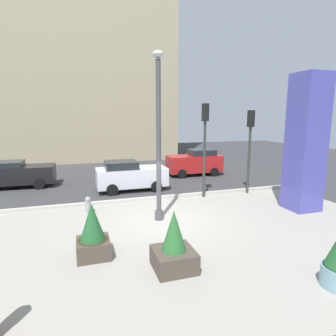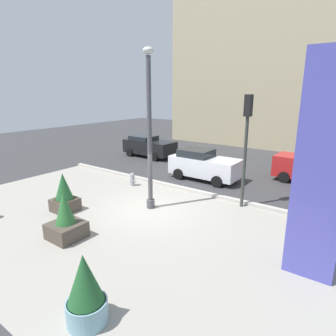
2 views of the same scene
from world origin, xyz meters
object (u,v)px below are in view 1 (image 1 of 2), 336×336
at_px(car_intersection, 195,162).
at_px(car_curb_east, 17,174).
at_px(lamp_post, 159,142).
at_px(fire_hydrant, 88,205).
at_px(car_passing_lane, 130,175).
at_px(traffic_light_far_side, 250,138).
at_px(traffic_light_corner, 205,136).
at_px(potted_plant_curbside, 174,247).
at_px(art_pillar_blue, 306,144).
at_px(potted_plant_mid_plaza, 93,234).

bearing_deg(car_intersection, car_curb_east, -179.45).
xyz_separation_m(lamp_post, car_intersection, (5.15, 8.20, -2.36)).
xyz_separation_m(fire_hydrant, car_passing_lane, (2.55, 3.43, 0.51)).
relative_size(traffic_light_far_side, car_curb_east, 1.08).
xyz_separation_m(traffic_light_corner, car_intersection, (1.91, 5.63, -2.37)).
distance_m(lamp_post, potted_plant_curbside, 4.76).
bearing_deg(potted_plant_curbside, car_intersection, 64.27).
distance_m(fire_hydrant, car_intersection, 10.21).
relative_size(art_pillar_blue, potted_plant_curbside, 3.54).
relative_size(lamp_post, car_passing_lane, 1.66).
bearing_deg(fire_hydrant, traffic_light_far_side, 4.58).
bearing_deg(art_pillar_blue, traffic_light_corner, 137.00).
bearing_deg(fire_hydrant, car_intersection, 38.63).
bearing_deg(fire_hydrant, traffic_light_corner, 6.96).
height_order(potted_plant_mid_plaza, car_passing_lane, car_passing_lane).
xyz_separation_m(lamp_post, fire_hydrant, (-2.81, 1.83, -2.94)).
height_order(car_intersection, car_curb_east, car_intersection).
distance_m(traffic_light_corner, car_passing_lane, 5.05).
height_order(traffic_light_far_side, car_intersection, traffic_light_far_side).
relative_size(lamp_post, potted_plant_curbside, 3.88).
distance_m(potted_plant_mid_plaza, fire_hydrant, 4.32).
distance_m(car_curb_east, car_passing_lane, 7.13).
bearing_deg(traffic_light_far_side, car_intersection, 98.19).
bearing_deg(car_curb_east, fire_hydrant, -57.39).
height_order(traffic_light_far_side, car_passing_lane, traffic_light_far_side).
height_order(potted_plant_mid_plaza, traffic_light_corner, traffic_light_corner).
distance_m(potted_plant_curbside, traffic_light_corner, 8.02).
xyz_separation_m(art_pillar_blue, traffic_light_corner, (-3.49, 3.26, 0.22)).
relative_size(potted_plant_mid_plaza, car_curb_east, 0.40).
bearing_deg(potted_plant_mid_plaza, car_intersection, 53.25).
distance_m(lamp_post, car_intersection, 9.97).
bearing_deg(potted_plant_mid_plaza, traffic_light_far_side, 29.67).
height_order(lamp_post, traffic_light_corner, lamp_post).
xyz_separation_m(potted_plant_mid_plaza, fire_hydrant, (-0.00, 4.30, -0.38)).
relative_size(fire_hydrant, traffic_light_far_side, 0.16).
bearing_deg(traffic_light_far_side, potted_plant_mid_plaza, -150.33).
distance_m(lamp_post, potted_plant_mid_plaza, 4.53).
bearing_deg(potted_plant_curbside, lamp_post, 80.16).
distance_m(art_pillar_blue, fire_hydrant, 10.25).
relative_size(potted_plant_mid_plaza, traffic_light_far_side, 0.37).
relative_size(lamp_post, traffic_light_corner, 1.37).
height_order(lamp_post, car_passing_lane, lamp_post).
bearing_deg(car_passing_lane, potted_plant_curbside, -92.60).
bearing_deg(car_passing_lane, fire_hydrant, -126.63).
bearing_deg(potted_plant_mid_plaza, car_passing_lane, 71.74).
distance_m(fire_hydrant, car_passing_lane, 4.31).
bearing_deg(car_intersection, car_passing_lane, -151.55).
bearing_deg(art_pillar_blue, car_intersection, 100.13).
bearing_deg(car_passing_lane, art_pillar_blue, -40.37).
distance_m(lamp_post, car_curb_east, 10.85).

